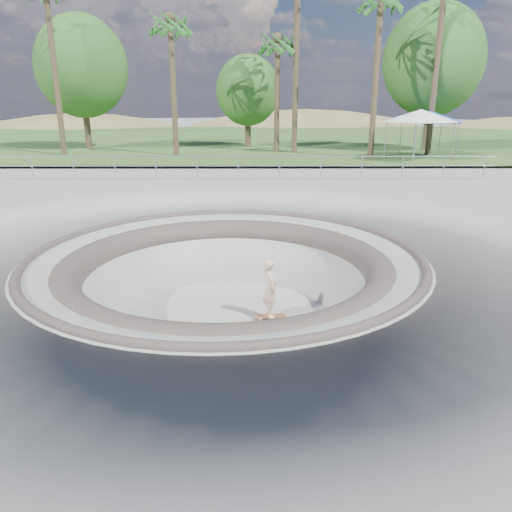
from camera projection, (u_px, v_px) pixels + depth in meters
name	position (u px, v px, depth m)	size (l,w,h in m)	color
ground	(225.00, 255.00, 12.97)	(180.00, 180.00, 0.00)	#AFB0AA
skate_bowl	(227.00, 320.00, 13.53)	(14.00, 14.00, 4.10)	#AFB0AA
grass_strip	(245.00, 139.00, 45.27)	(180.00, 36.00, 0.12)	#2C5522
distant_hills	(275.00, 178.00, 69.56)	(103.20, 45.00, 28.60)	brown
safety_railing	(238.00, 166.00, 24.18)	(25.00, 0.06, 1.03)	gray
skateboard	(270.00, 316.00, 13.75)	(0.87, 0.38, 0.09)	#965A3C
skater	(270.00, 288.00, 13.49)	(0.60, 0.39, 1.64)	beige
canopy_white	(421.00, 116.00, 29.29)	(5.37, 5.37, 2.93)	gray
canopy_blue	(430.00, 117.00, 30.77)	(5.54, 5.54, 2.80)	gray
palm_b	(170.00, 27.00, 30.09)	(2.60, 2.60, 9.05)	#4E3E2C
palm_d	(278.00, 45.00, 32.33)	(2.60, 2.60, 8.15)	#4E3E2C
palm_e	(381.00, 4.00, 28.57)	(2.60, 2.60, 10.16)	#4E3E2C
bushy_tree_left	(81.00, 67.00, 34.77)	(6.39, 5.81, 9.22)	#4E3E2C
bushy_tree_mid	(248.00, 91.00, 36.51)	(4.64, 4.22, 6.69)	#4E3E2C
bushy_tree_right	(434.00, 60.00, 33.60)	(6.79, 6.17, 9.79)	#4E3E2C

